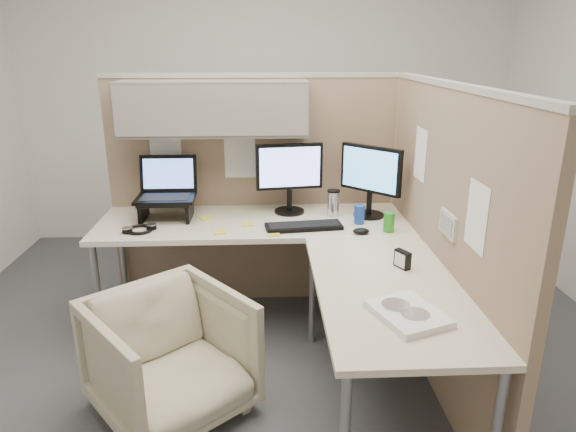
{
  "coord_description": "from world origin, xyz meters",
  "views": [
    {
      "loc": [
        -0.04,
        -2.6,
        1.79
      ],
      "look_at": [
        0.1,
        0.25,
        0.85
      ],
      "focal_mm": 32.0,
      "sensor_mm": 36.0,
      "label": 1
    }
  ],
  "objects_px": {
    "desk": "(293,250)",
    "keyboard": "(304,226)",
    "office_chair": "(170,352)",
    "monitor_left": "(289,173)"
  },
  "relations": [
    {
      "from": "desk",
      "to": "keyboard",
      "type": "distance_m",
      "value": 0.26
    },
    {
      "from": "office_chair",
      "to": "monitor_left",
      "type": "bearing_deg",
      "value": 19.34
    },
    {
      "from": "monitor_left",
      "to": "keyboard",
      "type": "height_order",
      "value": "monitor_left"
    },
    {
      "from": "office_chair",
      "to": "monitor_left",
      "type": "distance_m",
      "value": 1.4
    },
    {
      "from": "keyboard",
      "to": "monitor_left",
      "type": "bearing_deg",
      "value": 96.21
    },
    {
      "from": "desk",
      "to": "office_chair",
      "type": "bearing_deg",
      "value": -142.76
    },
    {
      "from": "monitor_left",
      "to": "keyboard",
      "type": "bearing_deg",
      "value": -85.16
    },
    {
      "from": "office_chair",
      "to": "monitor_left",
      "type": "height_order",
      "value": "monitor_left"
    },
    {
      "from": "office_chair",
      "to": "keyboard",
      "type": "bearing_deg",
      "value": 6.41
    },
    {
      "from": "office_chair",
      "to": "keyboard",
      "type": "xyz_separation_m",
      "value": [
        0.72,
        0.73,
        0.39
      ]
    }
  ]
}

